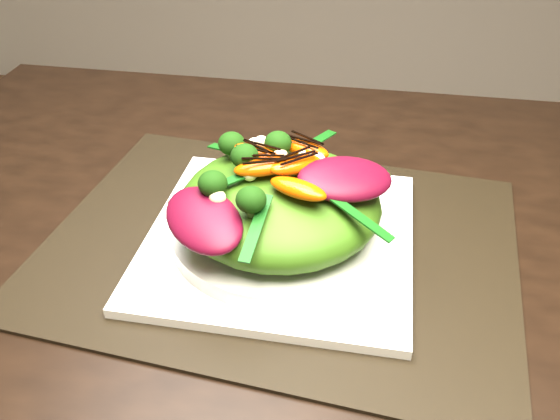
% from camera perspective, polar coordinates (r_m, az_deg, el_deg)
% --- Properties ---
extents(dining_table, '(1.60, 0.90, 0.75)m').
position_cam_1_polar(dining_table, '(0.67, 20.94, -7.55)').
color(dining_table, black).
rests_on(dining_table, floor).
extents(placemat, '(0.54, 0.43, 0.00)m').
position_cam_1_polar(placemat, '(0.66, -0.00, -3.23)').
color(placemat, black).
rests_on(placemat, dining_table).
extents(plate_base, '(0.29, 0.29, 0.01)m').
position_cam_1_polar(plate_base, '(0.65, -0.00, -2.72)').
color(plate_base, white).
rests_on(plate_base, placemat).
extents(salad_bowl, '(0.31, 0.31, 0.02)m').
position_cam_1_polar(salad_bowl, '(0.64, -0.00, -1.72)').
color(salad_bowl, silver).
rests_on(salad_bowl, plate_base).
extents(lettuce_mound, '(0.27, 0.27, 0.07)m').
position_cam_1_polar(lettuce_mound, '(0.62, -0.00, 0.69)').
color(lettuce_mound, '#386112').
rests_on(lettuce_mound, salad_bowl).
extents(radicchio_leaf, '(0.12, 0.10, 0.02)m').
position_cam_1_polar(radicchio_leaf, '(0.59, 6.30, 3.00)').
color(radicchio_leaf, '#470718').
rests_on(radicchio_leaf, lettuce_mound).
extents(orange_segment, '(0.06, 0.03, 0.02)m').
position_cam_1_polar(orange_segment, '(0.62, -0.48, 5.45)').
color(orange_segment, '#CE3E03').
rests_on(orange_segment, lettuce_mound).
extents(broccoli_floret, '(0.05, 0.05, 0.04)m').
position_cam_1_polar(broccoli_floret, '(0.63, -4.07, 6.63)').
color(broccoli_floret, '#123309').
rests_on(broccoli_floret, lettuce_mound).
extents(macadamia_nut, '(0.02, 0.02, 0.02)m').
position_cam_1_polar(macadamia_nut, '(0.56, 2.96, 0.88)').
color(macadamia_nut, '#C4C08A').
rests_on(macadamia_nut, lettuce_mound).
extents(balsamic_drizzle, '(0.04, 0.01, 0.00)m').
position_cam_1_polar(balsamic_drizzle, '(0.62, -0.49, 6.14)').
color(balsamic_drizzle, black).
rests_on(balsamic_drizzle, orange_segment).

